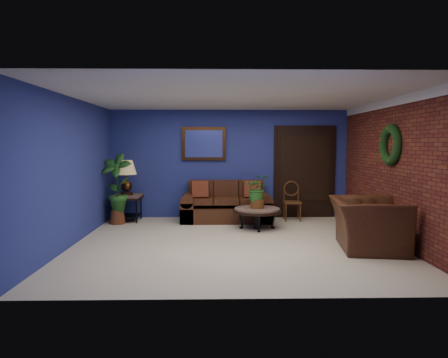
{
  "coord_description": "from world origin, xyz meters",
  "views": [
    {
      "loc": [
        -0.33,
        -6.78,
        1.71
      ],
      "look_at": [
        -0.17,
        0.55,
        1.07
      ],
      "focal_mm": 32.0,
      "sensor_mm": 36.0,
      "label": 1
    }
  ],
  "objects_px": {
    "side_chair": "(292,198)",
    "armchair": "(368,224)",
    "sofa": "(226,207)",
    "end_table": "(127,201)",
    "table_lamp": "(126,173)",
    "coffee_table": "(257,211)"
  },
  "relations": [
    {
      "from": "sofa",
      "to": "coffee_table",
      "type": "xyz_separation_m",
      "value": [
        0.61,
        -0.88,
        0.07
      ]
    },
    {
      "from": "end_table",
      "to": "side_chair",
      "type": "bearing_deg",
      "value": 1.01
    },
    {
      "from": "armchair",
      "to": "table_lamp",
      "type": "bearing_deg",
      "value": 69.36
    },
    {
      "from": "side_chair",
      "to": "end_table",
      "type": "bearing_deg",
      "value": -176.67
    },
    {
      "from": "end_table",
      "to": "side_chair",
      "type": "xyz_separation_m",
      "value": [
        3.69,
        0.06,
        0.04
      ]
    },
    {
      "from": "sofa",
      "to": "side_chair",
      "type": "height_order",
      "value": "sofa"
    },
    {
      "from": "sofa",
      "to": "end_table",
      "type": "height_order",
      "value": "sofa"
    },
    {
      "from": "sofa",
      "to": "table_lamp",
      "type": "distance_m",
      "value": 2.34
    },
    {
      "from": "coffee_table",
      "to": "end_table",
      "type": "height_order",
      "value": "end_table"
    },
    {
      "from": "side_chair",
      "to": "coffee_table",
      "type": "bearing_deg",
      "value": -131.47
    },
    {
      "from": "side_chair",
      "to": "armchair",
      "type": "relative_size",
      "value": 0.7
    },
    {
      "from": "end_table",
      "to": "table_lamp",
      "type": "bearing_deg",
      "value": 45.0
    },
    {
      "from": "coffee_table",
      "to": "end_table",
      "type": "relative_size",
      "value": 1.51
    },
    {
      "from": "coffee_table",
      "to": "armchair",
      "type": "relative_size",
      "value": 0.77
    },
    {
      "from": "end_table",
      "to": "side_chair",
      "type": "height_order",
      "value": "side_chair"
    },
    {
      "from": "table_lamp",
      "to": "side_chair",
      "type": "relative_size",
      "value": 0.84
    },
    {
      "from": "sofa",
      "to": "side_chair",
      "type": "distance_m",
      "value": 1.5
    },
    {
      "from": "coffee_table",
      "to": "end_table",
      "type": "bearing_deg",
      "value": 163.12
    },
    {
      "from": "table_lamp",
      "to": "armchair",
      "type": "bearing_deg",
      "value": -29.1
    },
    {
      "from": "side_chair",
      "to": "armchair",
      "type": "distance_m",
      "value": 2.65
    },
    {
      "from": "end_table",
      "to": "coffee_table",
      "type": "bearing_deg",
      "value": -16.88
    },
    {
      "from": "side_chair",
      "to": "armchair",
      "type": "bearing_deg",
      "value": -71.12
    }
  ]
}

